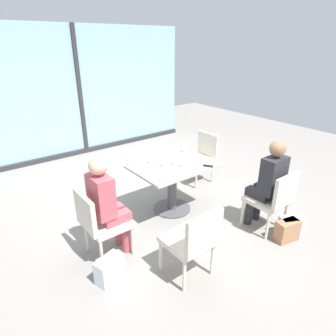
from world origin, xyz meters
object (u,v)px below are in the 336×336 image
object	(u,v)px
chair_far_right	(201,155)
cell_phone_on_table	(208,166)
wine_glass_0	(177,146)
handbag_1	(109,269)
handbag_0	(287,231)
chair_front_left	(193,239)
wine_glass_1	(164,158)
coffee_cup	(151,161)
chair_side_end	(100,221)
wine_glass_5	(174,156)
person_side_end	(107,202)
wine_glass_2	(184,145)
handbag_2	(291,227)
dining_table_main	(172,178)
person_front_right	(268,181)
chair_front_right	(273,198)
wine_glass_4	(184,158)
wine_glass_3	(129,157)

from	to	relation	value
chair_far_right	cell_phone_on_table	distance (m)	1.10
wine_glass_0	handbag_1	xyz separation A→B (m)	(-1.76, -1.01, -0.72)
handbag_0	chair_front_left	bearing A→B (deg)	-177.09
wine_glass_1	coffee_cup	distance (m)	0.24
wine_glass_0	wine_glass_1	size ratio (longest dim) A/B	1.00
chair_side_end	wine_glass_5	bearing A→B (deg)	13.76
wine_glass_1	wine_glass_5	size ratio (longest dim) A/B	1.00
handbag_0	chair_side_end	bearing A→B (deg)	163.51
chair_front_left	coffee_cup	distance (m)	1.57
person_side_end	wine_glass_2	world-z (taller)	person_side_end
chair_far_right	handbag_2	world-z (taller)	chair_far_right
dining_table_main	wine_glass_1	bearing A→B (deg)	170.38
person_front_right	handbag_0	distance (m)	0.68
handbag_1	wine_glass_1	bearing A→B (deg)	13.33
handbag_2	wine_glass_5	bearing A→B (deg)	143.65
chair_front_right	wine_glass_2	bearing A→B (deg)	98.83
chair_far_right	cell_phone_on_table	xyz separation A→B (m)	(-0.68, -0.83, 0.24)
chair_front_left	person_side_end	world-z (taller)	person_side_end
chair_front_right	handbag_1	xyz separation A→B (m)	(-2.13, 0.51, -0.36)
wine_glass_1	coffee_cup	xyz separation A→B (m)	(-0.06, 0.21, -0.09)
person_side_end	coffee_cup	bearing A→B (deg)	29.21
chair_front_left	person_side_end	size ratio (longest dim) A/B	0.69
wine_glass_4	coffee_cup	world-z (taller)	wine_glass_4
dining_table_main	chair_side_end	world-z (taller)	chair_side_end
person_side_end	wine_glass_3	size ratio (longest dim) A/B	6.81
wine_glass_3	wine_glass_5	bearing A→B (deg)	-33.07
wine_glass_4	person_front_right	bearing A→B (deg)	-57.17
person_front_right	handbag_1	xyz separation A→B (m)	(-2.13, 0.40, -0.56)
chair_side_end	wine_glass_4	size ratio (longest dim) A/B	4.70
wine_glass_0	wine_glass_3	distance (m)	0.82
chair_front_right	wine_glass_5	xyz separation A→B (m)	(-0.66, 1.23, 0.37)
dining_table_main	wine_glass_5	size ratio (longest dim) A/B	6.00
chair_side_end	chair_far_right	distance (m)	2.50
person_side_end	wine_glass_2	xyz separation A→B (m)	(1.67, 0.61, 0.16)
dining_table_main	wine_glass_0	bearing A→B (deg)	41.46
wine_glass_2	chair_far_right	bearing A→B (deg)	18.33
dining_table_main	wine_glass_5	xyz separation A→B (m)	(0.04, 0.01, 0.34)
wine_glass_2	cell_phone_on_table	world-z (taller)	wine_glass_2
chair_far_right	handbag_1	size ratio (longest dim) A/B	2.90
wine_glass_4	handbag_2	distance (m)	1.67
wine_glass_2	cell_phone_on_table	distance (m)	0.65
person_side_end	wine_glass_5	size ratio (longest dim) A/B	6.81
cell_phone_on_table	handbag_0	world-z (taller)	cell_phone_on_table
chair_front_right	chair_side_end	distance (m)	2.20
handbag_1	handbag_2	size ratio (longest dim) A/B	1.00
chair_front_left	coffee_cup	bearing A→B (deg)	71.12
cell_phone_on_table	dining_table_main	bearing A→B (deg)	107.52
dining_table_main	wine_glass_5	bearing A→B (deg)	13.51
chair_side_end	handbag_1	distance (m)	0.54
person_front_right	wine_glass_3	distance (m)	1.90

